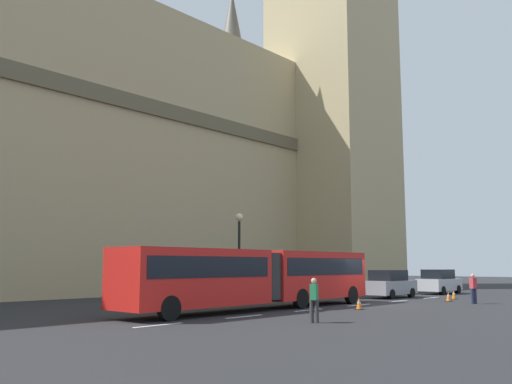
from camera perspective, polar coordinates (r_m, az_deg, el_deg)
The scene contains 11 objects.
ground_plane at distance 32.52m, azimuth 11.60°, elevation -11.22°, with size 160.00×160.00×0.00m, color #262628.
lane_centre_marking at distance 29.60m, azimuth 8.15°, elevation -11.67°, with size 25.20×0.16×0.01m.
articulated_bus at distance 27.77m, azimuth 0.26°, elevation -8.43°, with size 16.14×2.54×2.90m.
sedan_lead at distance 38.78m, azimuth 13.60°, elevation -9.19°, with size 4.40×1.86×1.85m.
sedan_trailing at distance 45.20m, azimuth 18.33°, elevation -8.76°, with size 4.40×1.86×1.85m.
traffic_cone_west at distance 28.40m, azimuth 10.54°, elevation -11.23°, with size 0.36×0.36×0.58m.
traffic_cone_middle at distance 36.06m, azimuth 19.18°, elevation -10.13°, with size 0.36×0.36×0.58m.
traffic_cone_east at distance 38.61m, azimuth 19.68°, elevation -9.91°, with size 0.36×0.36×0.58m.
street_lamp at distance 33.29m, azimuth -1.75°, elevation -6.02°, with size 0.44×0.44×5.27m.
pedestrian_near_cones at distance 21.68m, azimuth 5.99°, elevation -10.84°, with size 0.46×0.37×1.69m.
pedestrian_by_kerb at distance 34.32m, azimuth 21.44°, elevation -9.13°, with size 0.43×0.46×1.69m.
Camera 1 is at (-27.98, -16.44, 2.18)m, focal length 38.90 mm.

